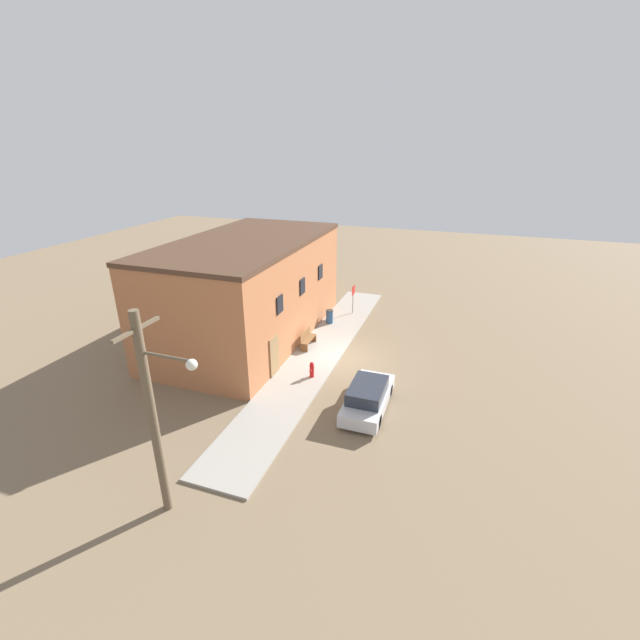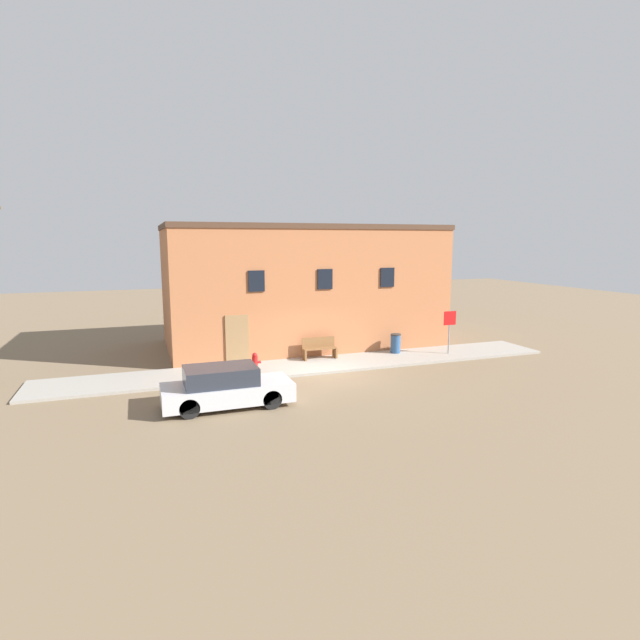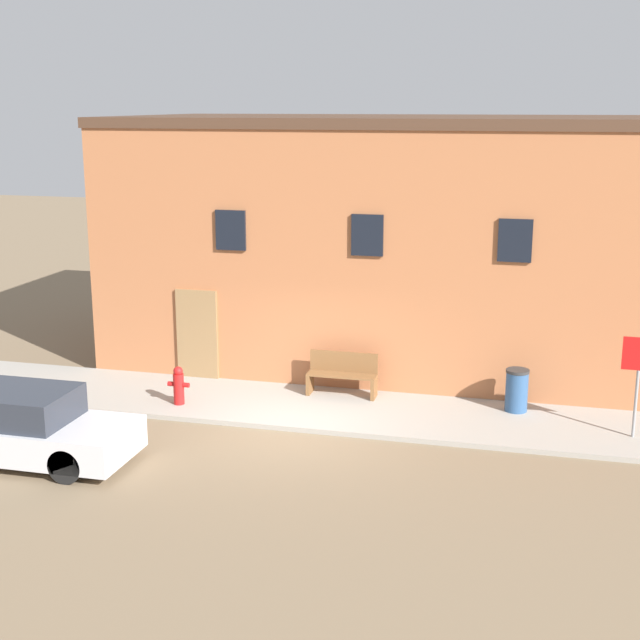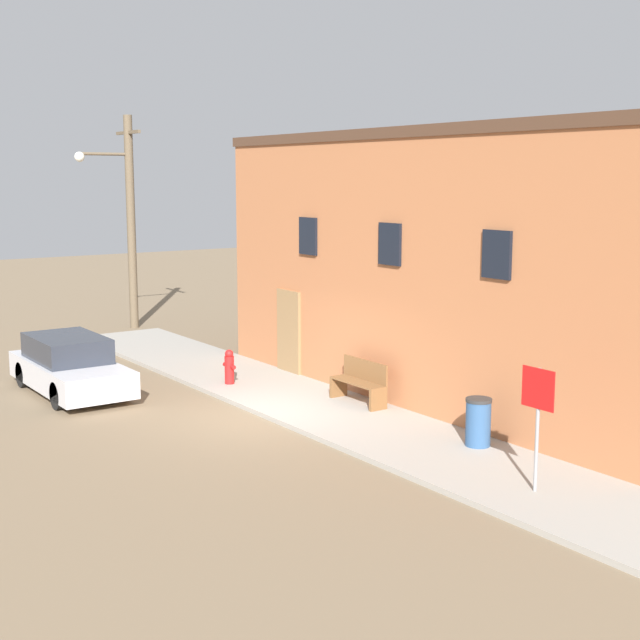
# 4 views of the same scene
# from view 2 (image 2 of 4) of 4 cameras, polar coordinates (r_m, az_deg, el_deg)

# --- Properties ---
(ground_plane) EXTENTS (80.00, 80.00, 0.00)m
(ground_plane) POSITION_cam_2_polar(r_m,az_deg,el_deg) (20.18, 0.50, -6.24)
(ground_plane) COLOR #7A664C
(sidewalk) EXTENTS (22.04, 2.70, 0.10)m
(sidewalk) POSITION_cam_2_polar(r_m,az_deg,el_deg) (21.40, -0.78, -5.20)
(sidewalk) COLOR #9E998E
(sidewalk) RESTS_ON ground
(brick_building) EXTENTS (13.49, 7.06, 6.08)m
(brick_building) POSITION_cam_2_polar(r_m,az_deg,el_deg) (25.73, -2.18, 3.97)
(brick_building) COLOR #B26B42
(brick_building) RESTS_ON ground
(fire_hydrant) EXTENTS (0.48, 0.23, 0.83)m
(fire_hydrant) POSITION_cam_2_polar(r_m,az_deg,el_deg) (20.02, -7.45, -4.90)
(fire_hydrant) COLOR red
(fire_hydrant) RESTS_ON sidewalk
(stop_sign) EXTENTS (0.65, 0.06, 2.00)m
(stop_sign) POSITION_cam_2_polar(r_m,az_deg,el_deg) (23.88, 14.59, -0.46)
(stop_sign) COLOR gray
(stop_sign) RESTS_ON sidewalk
(bench) EXTENTS (1.53, 0.44, 0.95)m
(bench) POSITION_cam_2_polar(r_m,az_deg,el_deg) (22.28, -0.08, -3.26)
(bench) COLOR brown
(bench) RESTS_ON sidewalk
(trash_bin) EXTENTS (0.49, 0.49, 0.90)m
(trash_bin) POSITION_cam_2_polar(r_m,az_deg,el_deg) (23.69, 8.63, -2.64)
(trash_bin) COLOR #2D517F
(trash_bin) RESTS_ON sidewalk
(parked_car) EXTENTS (4.14, 1.68, 1.34)m
(parked_car) POSITION_cam_2_polar(r_m,az_deg,el_deg) (16.53, -10.74, -7.58)
(parked_car) COLOR black
(parked_car) RESTS_ON ground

